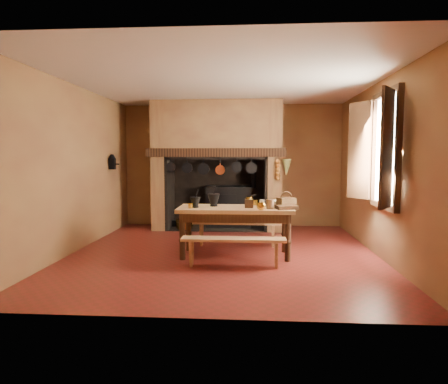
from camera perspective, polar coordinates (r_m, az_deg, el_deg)
name	(u,v)px	position (r m, az deg, el deg)	size (l,w,h in m)	color
floor	(224,253)	(6.74, -0.07, -8.65)	(5.50, 5.50, 0.00)	maroon
ceiling	(223,82)	(6.66, -0.07, 15.46)	(5.50, 5.50, 0.00)	silver
back_wall	(232,165)	(9.30, 1.14, 3.81)	(5.00, 0.02, 2.80)	olive
wall_left	(76,169)	(7.18, -20.43, 3.16)	(0.02, 5.50, 2.80)	olive
wall_right	(379,169)	(6.85, 21.32, 3.06)	(0.02, 5.50, 2.80)	olive
wall_front	(203,177)	(3.82, -3.02, 2.16)	(5.00, 0.02, 2.80)	olive
chimney_breast	(217,147)	(8.88, -0.95, 6.41)	(2.95, 0.96, 2.80)	olive
iron_range	(229,206)	(9.06, 0.77, -2.03)	(1.12, 0.55, 1.60)	black
hearth_pans	(184,224)	(9.01, -5.75, -4.60)	(0.51, 0.62, 0.20)	#B38729
hanging_pans	(214,168)	(8.39, -1.51, 3.41)	(1.92, 0.29, 0.27)	black
onion_string	(278,170)	(8.35, 7.69, 3.15)	(0.12, 0.10, 0.46)	#A86C1F
herb_bunch	(287,167)	(8.36, 8.93, 3.48)	(0.20, 0.20, 0.35)	olive
window	(378,150)	(6.42, 21.18, 5.64)	(0.39, 1.75, 1.76)	white
wall_coffee_mill	(112,161)	(8.58, -15.68, 4.31)	(0.23, 0.16, 0.31)	black
work_table	(235,215)	(6.42, 1.65, -3.28)	(1.83, 0.81, 0.79)	tan
bench_front	(234,245)	(5.82, 1.37, -7.61)	(1.51, 0.26, 0.43)	tan
bench_back	(237,228)	(7.17, 1.88, -5.12)	(1.58, 0.28, 0.44)	tan
mortar_large	(214,199)	(6.50, -1.48, -1.05)	(0.20, 0.20, 0.35)	black
mortar_small	(195,202)	(6.33, -4.11, -1.39)	(0.17, 0.17, 0.29)	black
coffee_grinder	(249,203)	(6.34, 3.60, -1.52)	(0.18, 0.14, 0.21)	#3B2412
brass_mug_a	(190,206)	(6.27, -4.82, -1.97)	(0.07, 0.07, 0.08)	#B38729
brass_mug_b	(255,203)	(6.67, 4.50, -1.51)	(0.08, 0.08, 0.09)	#B38729
mixing_bowl	(283,203)	(6.71, 8.46, -1.54)	(0.34, 0.34, 0.08)	#C2BC95
stoneware_crock	(270,204)	(6.23, 6.58, -1.72)	(0.12, 0.12, 0.15)	brown
glass_jar	(262,204)	(6.29, 5.45, -1.70)	(0.08, 0.08, 0.13)	beige
wicker_basket	(286,202)	(6.50, 8.88, -1.38)	(0.32, 0.29, 0.26)	#442514
wooden_tray	(287,207)	(6.24, 8.93, -2.17)	(0.32, 0.23, 0.05)	#3B2412
brass_cup	(261,206)	(6.07, 5.32, -2.07)	(0.14, 0.14, 0.11)	#B38729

